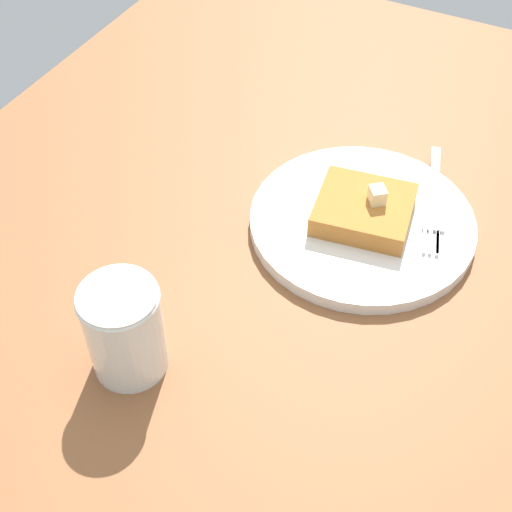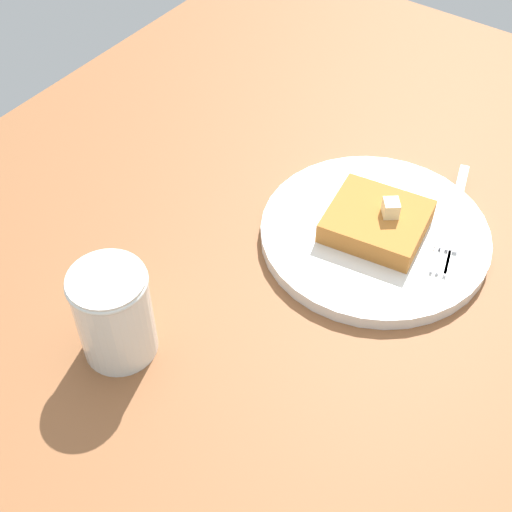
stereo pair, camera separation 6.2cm
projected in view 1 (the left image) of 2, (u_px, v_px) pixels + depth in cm
name	position (u px, v px, depth cm)	size (l,w,h in cm)	color
table_surface	(405.00, 322.00, 64.63)	(105.58, 105.58, 2.86)	brown
plate	(362.00, 222.00, 70.23)	(22.16, 22.16, 1.35)	silver
toast_slice_center	(364.00, 210.00, 69.00)	(8.34, 9.07, 2.20)	#B46C2D
butter_pat_primary	(377.00, 195.00, 67.60)	(1.60, 1.44, 1.60)	beige
fork	(434.00, 205.00, 70.80)	(15.76, 5.88, 0.36)	silver
syrup_jar	(125.00, 333.00, 56.93)	(6.52, 6.52, 8.93)	#451A0A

